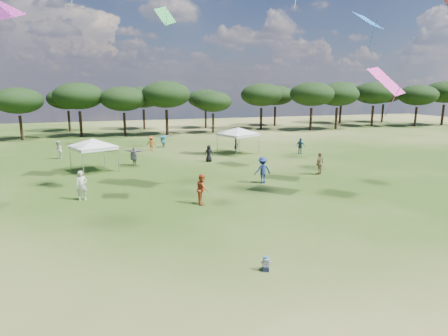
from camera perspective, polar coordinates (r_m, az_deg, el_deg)
The scene contains 6 objects.
ground at distance 12.48m, azimuth 9.12°, elevation -20.41°, with size 140.00×140.00×0.00m, color #314C16.
tree_line at distance 57.23m, azimuth -10.18°, elevation 10.76°, with size 108.78×17.63×7.77m.
tent_left at distance 31.76m, azimuth -19.37°, elevation 4.04°, with size 5.62×5.62×2.98m.
tent_right at distance 38.21m, azimuth 2.16°, elevation 6.01°, with size 6.04×6.04×2.99m.
toddler at distance 14.44m, azimuth 6.41°, elevation -14.35°, with size 0.43×0.47×0.57m.
festival_crowd at distance 31.64m, azimuth -11.80°, elevation 1.29°, with size 30.52×23.02×1.89m.
Camera 1 is at (-4.85, -9.35, 6.70)m, focal length 30.00 mm.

